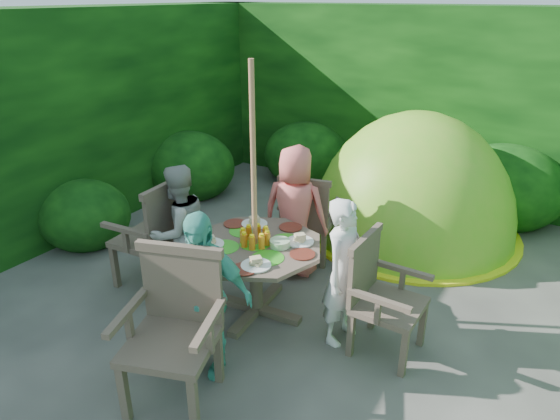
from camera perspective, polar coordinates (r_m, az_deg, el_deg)
The scene contains 13 objects.
ground at distance 4.21m, azimuth 7.26°, elevation -15.44°, with size 60.00×60.00×0.00m, color #403E39.
hedge_enclosure at distance 4.75m, azimuth 14.90°, elevation 5.78°, with size 9.00×9.00×2.50m.
patio_table at distance 4.29m, azimuth -2.77°, elevation -5.16°, with size 1.28×1.28×0.82m.
parasol_pole at distance 4.06m, azimuth -2.97°, elevation 1.31°, with size 0.04×0.04×2.20m, color #9B653E.
garden_chair_right at distance 3.99m, azimuth 11.39°, elevation -9.44°, with size 0.51×0.56×0.92m.
garden_chair_left at distance 4.87m, azimuth -14.10°, elevation -2.55°, with size 0.60×0.66×1.03m.
garden_chair_back at distance 5.20m, azimuth 3.17°, elevation -0.75°, with size 0.65×0.61×0.93m.
garden_chair_front at distance 3.55m, azimuth -11.93°, elevation -12.83°, with size 0.78×0.73×1.05m.
child_right at distance 3.99m, azimuth 7.35°, elevation -7.07°, with size 0.45×0.30×1.24m, color silver.
child_left at distance 4.67m, azimuth -11.47°, elevation -2.39°, with size 0.61×0.48×1.26m, color #9C9B97.
child_back at distance 4.89m, azimuth 1.70°, elevation -0.21°, with size 0.65×0.42×1.33m, color #F26A64.
child_front at distance 3.67m, azimuth -8.99°, elevation -9.50°, with size 0.76×0.32×1.30m, color #50BBA8.
dome_tent at distance 6.21m, azimuth 14.48°, elevation -2.37°, with size 2.52×2.52×2.88m.
Camera 1 is at (1.27, -3.03, 2.64)m, focal length 32.00 mm.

